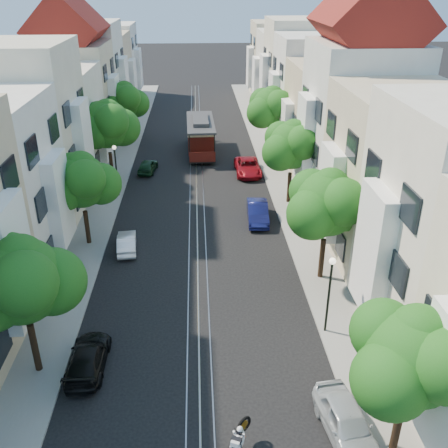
{
  "coord_description": "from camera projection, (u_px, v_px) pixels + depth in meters",
  "views": [
    {
      "loc": [
        0.17,
        -15.66,
        15.91
      ],
      "look_at": [
        1.69,
        12.04,
        2.2
      ],
      "focal_mm": 40.0,
      "sensor_mm": 36.0,
      "label": 1
    }
  ],
  "objects": [
    {
      "name": "parked_car_e_mid",
      "position": [
        258.0,
        212.0,
        36.1
      ],
      "size": [
        1.64,
        4.19,
        1.36
      ],
      "primitive_type": "imported",
      "rotation": [
        0.0,
        0.0,
        -0.05
      ],
      "color": "#0D1145",
      "rests_on": "ground"
    },
    {
      "name": "lamp_east",
      "position": [
        330.0,
        284.0,
        23.69
      ],
      "size": [
        0.32,
        0.32,
        4.16
      ],
      "color": "black",
      "rests_on": "ground"
    },
    {
      "name": "parked_car_e_far",
      "position": [
        248.0,
        167.0,
        44.82
      ],
      "size": [
        2.26,
        4.76,
        1.31
      ],
      "primitive_type": "imported",
      "rotation": [
        0.0,
        0.0,
        0.02
      ],
      "color": "maroon",
      "rests_on": "ground"
    },
    {
      "name": "rail_slot",
      "position": [
        196.0,
        169.0,
        46.12
      ],
      "size": [
        0.06,
        80.0,
        0.02
      ],
      "primitive_type": "cube",
      "color": "gray",
      "rests_on": "ground"
    },
    {
      "name": "tree_w_a",
      "position": [
        22.0,
        282.0,
        20.38
      ],
      "size": [
        4.93,
        4.08,
        6.68
      ],
      "color": "black",
      "rests_on": "ground"
    },
    {
      "name": "rail_right",
      "position": [
        202.0,
        169.0,
        46.14
      ],
      "size": [
        0.06,
        80.0,
        0.02
      ],
      "primitive_type": "cube",
      "color": "gray",
      "rests_on": "ground"
    },
    {
      "name": "parked_car_w_near",
      "position": [
        88.0,
        358.0,
        22.41
      ],
      "size": [
        1.64,
        4.01,
        1.16
      ],
      "primitive_type": "imported",
      "rotation": [
        0.0,
        0.0,
        3.14
      ],
      "color": "black",
      "rests_on": "ground"
    },
    {
      "name": "tree_w_c",
      "position": [
        108.0,
        125.0,
        40.82
      ],
      "size": [
        5.13,
        4.28,
        7.09
      ],
      "color": "black",
      "rests_on": "ground"
    },
    {
      "name": "parked_car_e_near",
      "position": [
        347.0,
        423.0,
        19.01
      ],
      "size": [
        2.12,
        4.2,
        1.37
      ],
      "primitive_type": "imported",
      "rotation": [
        0.0,
        0.0,
        0.13
      ],
      "color": "#B6BEC3",
      "rests_on": "ground"
    },
    {
      "name": "townhouses_west",
      "position": [
        58.0,
        117.0,
        43.21
      ],
      "size": [
        7.75,
        72.0,
        11.76
      ],
      "color": "silver",
      "rests_on": "ground"
    },
    {
      "name": "tree_w_d",
      "position": [
        125.0,
        101.0,
        50.87
      ],
      "size": [
        4.84,
        3.99,
        6.52
      ],
      "color": "black",
      "rests_on": "ground"
    },
    {
      "name": "tree_w_b",
      "position": [
        82.0,
        182.0,
        31.27
      ],
      "size": [
        4.72,
        3.87,
        6.27
      ],
      "color": "black",
      "rests_on": "ground"
    },
    {
      "name": "lane_line",
      "position": [
        196.0,
        169.0,
        46.12
      ],
      "size": [
        0.08,
        80.0,
        0.01
      ],
      "primitive_type": "cube",
      "color": "tan",
      "rests_on": "ground"
    },
    {
      "name": "lamp_west",
      "position": [
        116.0,
        163.0,
        39.18
      ],
      "size": [
        0.32,
        0.32,
        4.16
      ],
      "color": "black",
      "rests_on": "ground"
    },
    {
      "name": "sidewalk_west",
      "position": [
        117.0,
        170.0,
        45.74
      ],
      "size": [
        2.5,
        80.0,
        0.12
      ],
      "primitive_type": "cube",
      "color": "gray",
      "rests_on": "ground"
    },
    {
      "name": "sidewalk_east",
      "position": [
        274.0,
        167.0,
        46.45
      ],
      "size": [
        2.5,
        80.0,
        0.12
      ],
      "primitive_type": "cube",
      "color": "gray",
      "rests_on": "ground"
    },
    {
      "name": "sportbike_rider",
      "position": [
        238.0,
        441.0,
        18.18
      ],
      "size": [
        0.99,
        1.7,
        1.29
      ],
      "rotation": [
        0.0,
        0.0,
        -0.4
      ],
      "color": "black",
      "rests_on": "ground"
    },
    {
      "name": "tree_e_a",
      "position": [
        414.0,
        359.0,
        16.76
      ],
      "size": [
        4.72,
        3.87,
        6.27
      ],
      "color": "black",
      "rests_on": "ground"
    },
    {
      "name": "parked_car_w_far",
      "position": [
        148.0,
        166.0,
        45.28
      ],
      "size": [
        1.84,
        3.59,
        1.17
      ],
      "primitive_type": "imported",
      "rotation": [
        0.0,
        0.0,
        3.01
      ],
      "color": "#14331C",
      "rests_on": "ground"
    },
    {
      "name": "ground",
      "position": [
        196.0,
        169.0,
        46.12
      ],
      "size": [
        200.0,
        200.0,
        0.0
      ],
      "primitive_type": "plane",
      "color": "black",
      "rests_on": "ground"
    },
    {
      "name": "tree_e_d",
      "position": [
        272.0,
        108.0,
        46.98
      ],
      "size": [
        5.01,
        4.16,
        6.85
      ],
      "color": "black",
      "rests_on": "ground"
    },
    {
      "name": "tree_e_c",
      "position": [
        293.0,
        147.0,
        37.26
      ],
      "size": [
        4.84,
        3.99,
        6.52
      ],
      "color": "black",
      "rests_on": "ground"
    },
    {
      "name": "parked_car_w_mid",
      "position": [
        127.0,
        242.0,
        32.26
      ],
      "size": [
        1.5,
        3.42,
        1.09
      ],
      "primitive_type": "imported",
      "rotation": [
        0.0,
        0.0,
        3.25
      ],
      "color": "white",
      "rests_on": "ground"
    },
    {
      "name": "tree_e_b",
      "position": [
        328.0,
        205.0,
        27.35
      ],
      "size": [
        4.93,
        4.08,
        6.68
      ],
      "color": "black",
      "rests_on": "ground"
    },
    {
      "name": "townhouses_east",
      "position": [
        328.0,
        112.0,
        44.33
      ],
      "size": [
        7.75,
        72.0,
        12.0
      ],
      "color": "beige",
      "rests_on": "ground"
    },
    {
      "name": "rail_left",
      "position": [
        190.0,
        170.0,
        46.09
      ],
      "size": [
        0.06,
        80.0,
        0.02
      ],
      "primitive_type": "cube",
      "color": "gray",
      "rests_on": "ground"
    },
    {
      "name": "cable_car",
      "position": [
        201.0,
        134.0,
        49.72
      ],
      "size": [
        2.82,
        8.53,
        3.26
      ],
      "rotation": [
        0.0,
        0.0,
        0.02
      ],
      "color": "black",
      "rests_on": "ground"
    }
  ]
}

